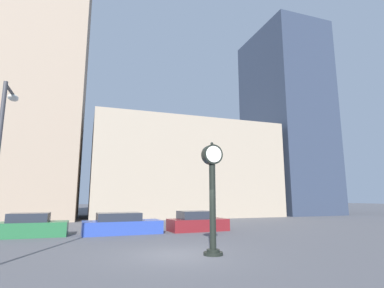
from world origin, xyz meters
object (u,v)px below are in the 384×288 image
car_green (31,227)px  street_lamp_left (2,141)px  car_maroon (197,222)px  car_blue (121,225)px  street_clock (212,189)px

car_green → street_lamp_left: size_ratio=0.62×
car_green → car_maroon: 10.03m
car_green → car_blue: (5.03, -0.27, -0.02)m
street_clock → car_blue: size_ratio=0.93×
car_green → car_maroon: bearing=-0.5°
street_clock → car_green: (-7.65, 8.49, -1.96)m
street_clock → street_lamp_left: street_lamp_left is taller
car_maroon → car_blue: bearing=177.7°
car_green → car_maroon: car_green is taller
car_green → car_blue: car_green is taller
car_green → street_lamp_left: 8.65m
street_lamp_left → car_maroon: bearing=37.5°
car_maroon → street_lamp_left: street_lamp_left is taller
car_green → car_maroon: size_ratio=0.96×
street_clock → car_green: bearing=132.0°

